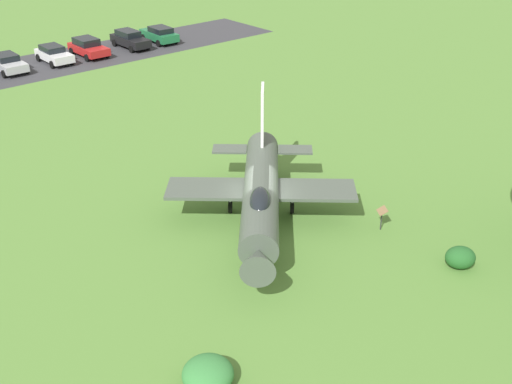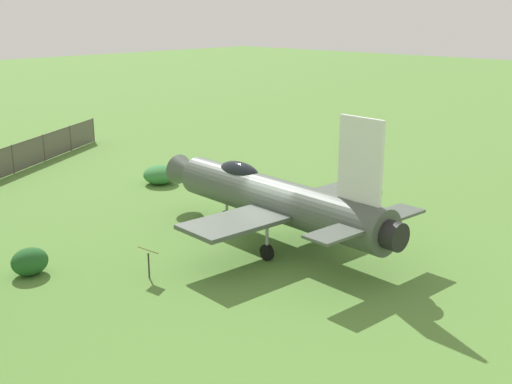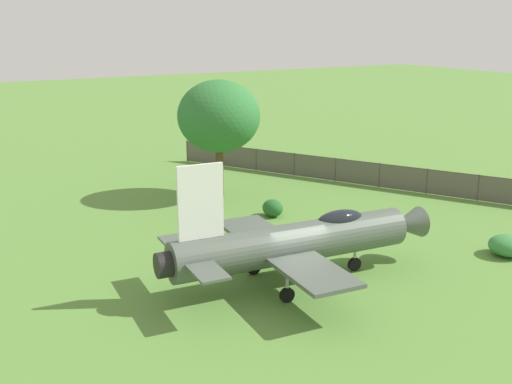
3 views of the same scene
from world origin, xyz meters
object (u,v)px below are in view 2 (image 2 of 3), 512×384
at_px(display_jet, 272,197).
at_px(shrub_near_fence, 160,175).
at_px(shrub_by_tree, 30,262).
at_px(info_plaque, 148,255).

bearing_deg(display_jet, shrub_near_fence, -8.57).
distance_m(display_jet, shrub_by_tree, 9.19).
bearing_deg(info_plaque, display_jet, 84.32).
xyz_separation_m(display_jet, shrub_near_fence, (-10.08, 2.40, -1.33)).
relative_size(display_jet, info_plaque, 10.87).
height_order(shrub_near_fence, shrub_by_tree, shrub_near_fence).
relative_size(shrub_near_fence, shrub_by_tree, 1.34).
distance_m(display_jet, info_plaque, 5.73).
xyz_separation_m(shrub_by_tree, info_plaque, (3.25, 2.63, 0.37)).
relative_size(shrub_by_tree, info_plaque, 1.12).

